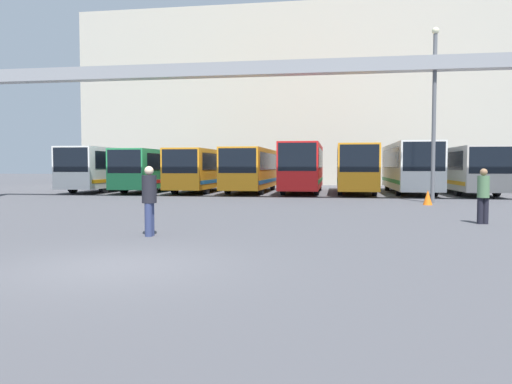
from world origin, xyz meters
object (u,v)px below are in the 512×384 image
at_px(bus_slot_0, 107,167).
at_px(bus_slot_4, 303,165).
at_px(bus_slot_7, 463,168).
at_px(lamp_post, 434,108).
at_px(pedestrian_mid_right, 149,199).
at_px(bus_slot_2, 202,168).
at_px(traffic_cone, 428,197).
at_px(bus_slot_5, 356,166).
at_px(bus_slot_3, 252,167).
at_px(bus_slot_1, 154,168).
at_px(bus_slot_6, 409,165).
at_px(pedestrian_mid_left, 483,195).

height_order(bus_slot_0, bus_slot_4, bus_slot_4).
bearing_deg(bus_slot_7, lamp_post, -111.48).
xyz_separation_m(pedestrian_mid_right, lamp_post, (9.73, 13.59, 3.75)).
distance_m(bus_slot_2, bus_slot_4, 7.22).
bearing_deg(pedestrian_mid_right, bus_slot_2, 7.81).
bearing_deg(traffic_cone, bus_slot_5, 106.61).
height_order(bus_slot_0, traffic_cone, bus_slot_0).
relative_size(bus_slot_3, bus_slot_4, 1.01).
bearing_deg(bus_slot_1, bus_slot_4, 0.18).
bearing_deg(pedestrian_mid_right, bus_slot_4, -10.69).
height_order(pedestrian_mid_right, traffic_cone, pedestrian_mid_right).
xyz_separation_m(bus_slot_1, traffic_cone, (17.44, -10.01, -1.36)).
xyz_separation_m(bus_slot_0, pedestrian_mid_right, (11.80, -22.03, -0.82)).
relative_size(bus_slot_2, pedestrian_mid_right, 5.53).
distance_m(bus_slot_2, bus_slot_7, 18.07).
height_order(bus_slot_1, bus_slot_6, bus_slot_6).
relative_size(bus_slot_2, bus_slot_4, 0.97).
xyz_separation_m(bus_slot_4, bus_slot_6, (7.22, 0.47, 0.01)).
height_order(bus_slot_2, bus_slot_4, bus_slot_4).
xyz_separation_m(bus_slot_3, traffic_cone, (10.23, -10.10, -1.39)).
height_order(bus_slot_3, traffic_cone, bus_slot_3).
distance_m(bus_slot_1, bus_slot_5, 14.43).
relative_size(bus_slot_4, bus_slot_6, 0.92).
height_order(pedestrian_mid_left, traffic_cone, pedestrian_mid_left).
relative_size(pedestrian_mid_left, traffic_cone, 2.47).
relative_size(bus_slot_6, pedestrian_mid_left, 6.48).
distance_m(bus_slot_0, bus_slot_4, 14.43).
xyz_separation_m(bus_slot_5, pedestrian_mid_right, (-6.24, -22.27, -0.86)).
bearing_deg(bus_slot_3, bus_slot_2, -176.59).
relative_size(bus_slot_6, lamp_post, 1.32).
bearing_deg(bus_slot_7, bus_slot_1, -177.67).
bearing_deg(traffic_cone, pedestrian_mid_left, -87.61).
xyz_separation_m(bus_slot_5, bus_slot_6, (3.61, 0.42, 0.07)).
relative_size(bus_slot_3, pedestrian_mid_right, 5.77).
bearing_deg(lamp_post, bus_slot_6, 89.24).
relative_size(bus_slot_7, traffic_cone, 17.09).
bearing_deg(bus_slot_1, bus_slot_7, 2.33).
bearing_deg(bus_slot_1, bus_slot_2, -2.08).
xyz_separation_m(bus_slot_6, lamp_post, (-0.12, -9.10, 2.81)).
bearing_deg(bus_slot_7, bus_slot_5, -173.69).
bearing_deg(pedestrian_mid_left, traffic_cone, 82.49).
distance_m(bus_slot_4, pedestrian_mid_left, 19.21).
xyz_separation_m(bus_slot_4, bus_slot_7, (10.82, 0.85, -0.17)).
distance_m(bus_slot_2, pedestrian_mid_right, 22.54).
height_order(bus_slot_1, bus_slot_7, bus_slot_7).
distance_m(bus_slot_1, bus_slot_6, 18.05).
height_order(bus_slot_1, bus_slot_2, bus_slot_2).
height_order(bus_slot_7, pedestrian_mid_left, bus_slot_7).
xyz_separation_m(bus_slot_0, bus_slot_3, (10.82, 0.24, -0.06)).
distance_m(bus_slot_6, pedestrian_mid_left, 18.38).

